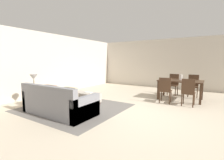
% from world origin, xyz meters
% --- Properties ---
extents(ground_plane, '(10.80, 10.80, 0.00)m').
position_xyz_m(ground_plane, '(0.00, 0.00, 0.00)').
color(ground_plane, beige).
extents(wall_back, '(9.00, 0.12, 2.70)m').
position_xyz_m(wall_back, '(0.00, 5.00, 1.35)').
color(wall_back, beige).
rests_on(wall_back, ground_plane).
extents(wall_left, '(0.12, 11.00, 2.70)m').
position_xyz_m(wall_left, '(-4.50, 0.50, 1.35)').
color(wall_left, beige).
rests_on(wall_left, ground_plane).
extents(area_rug, '(3.00, 2.80, 0.01)m').
position_xyz_m(area_rug, '(-2.03, -0.56, 0.00)').
color(area_rug, slate).
rests_on(area_rug, ground_plane).
extents(couch, '(2.11, 0.99, 0.86)m').
position_xyz_m(couch, '(-1.98, -1.24, 0.29)').
color(couch, gray).
rests_on(couch, ground_plane).
extents(ottoman_table, '(0.99, 0.47, 0.39)m').
position_xyz_m(ottoman_table, '(-2.08, 0.07, 0.22)').
color(ottoman_table, '#B7AD9E').
rests_on(ottoman_table, ground_plane).
extents(side_table, '(0.40, 0.40, 0.54)m').
position_xyz_m(side_table, '(-3.34, -1.10, 0.43)').
color(side_table, olive).
rests_on(side_table, ground_plane).
extents(table_lamp, '(0.26, 0.26, 0.53)m').
position_xyz_m(table_lamp, '(-3.34, -1.10, 0.95)').
color(table_lamp, brown).
rests_on(table_lamp, side_table).
extents(dining_table, '(1.58, 0.96, 0.76)m').
position_xyz_m(dining_table, '(0.64, 2.44, 0.67)').
color(dining_table, '#422B1C').
rests_on(dining_table, ground_plane).
extents(dining_chair_near_left, '(0.43, 0.43, 0.92)m').
position_xyz_m(dining_chair_near_left, '(0.28, 1.56, 0.52)').
color(dining_chair_near_left, '#422B1C').
rests_on(dining_chair_near_left, ground_plane).
extents(dining_chair_near_right, '(0.40, 0.40, 0.92)m').
position_xyz_m(dining_chair_near_right, '(1.02, 1.57, 0.52)').
color(dining_chair_near_right, '#422B1C').
rests_on(dining_chair_near_right, ground_plane).
extents(dining_chair_far_left, '(0.43, 0.43, 0.92)m').
position_xyz_m(dining_chair_far_left, '(0.22, 3.25, 0.52)').
color(dining_chair_far_left, '#422B1C').
rests_on(dining_chair_far_left, ground_plane).
extents(dining_chair_far_right, '(0.43, 0.43, 0.92)m').
position_xyz_m(dining_chair_far_right, '(1.00, 3.32, 0.52)').
color(dining_chair_far_right, '#422B1C').
rests_on(dining_chair_far_right, ground_plane).
extents(vase_centerpiece, '(0.11, 0.11, 0.22)m').
position_xyz_m(vase_centerpiece, '(0.64, 2.48, 0.87)').
color(vase_centerpiece, silver).
rests_on(vase_centerpiece, dining_table).
extents(book_on_ottoman, '(0.30, 0.26, 0.03)m').
position_xyz_m(book_on_ottoman, '(-1.98, 0.05, 0.40)').
color(book_on_ottoman, silver).
rests_on(book_on_ottoman, ottoman_table).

